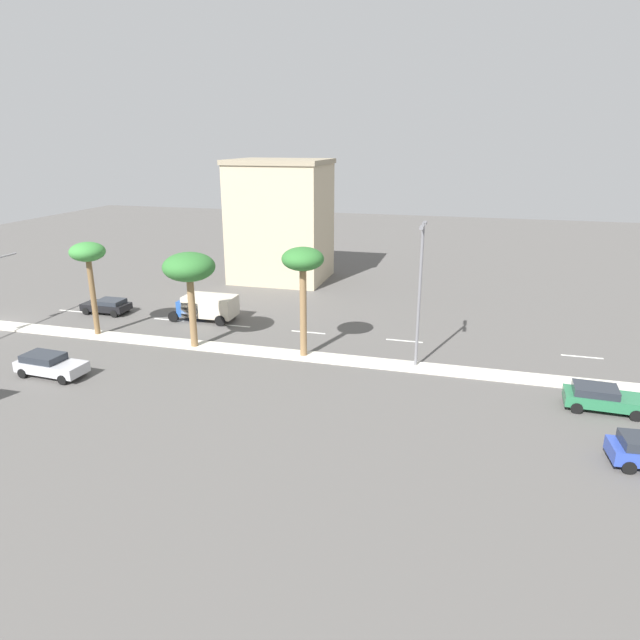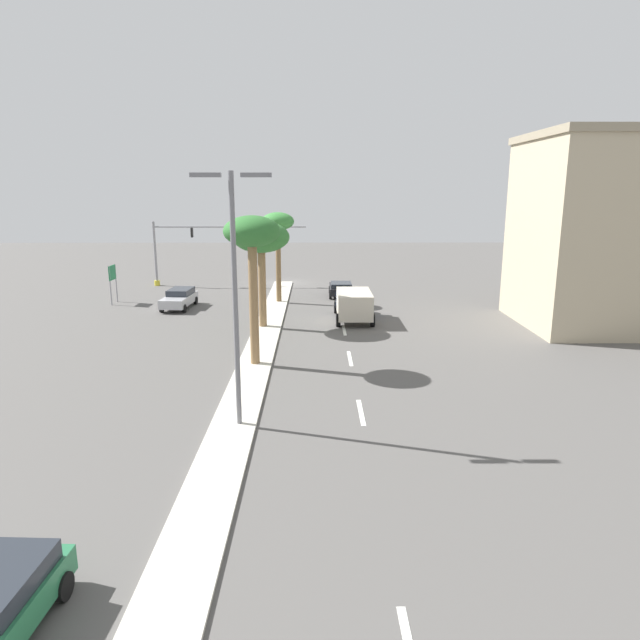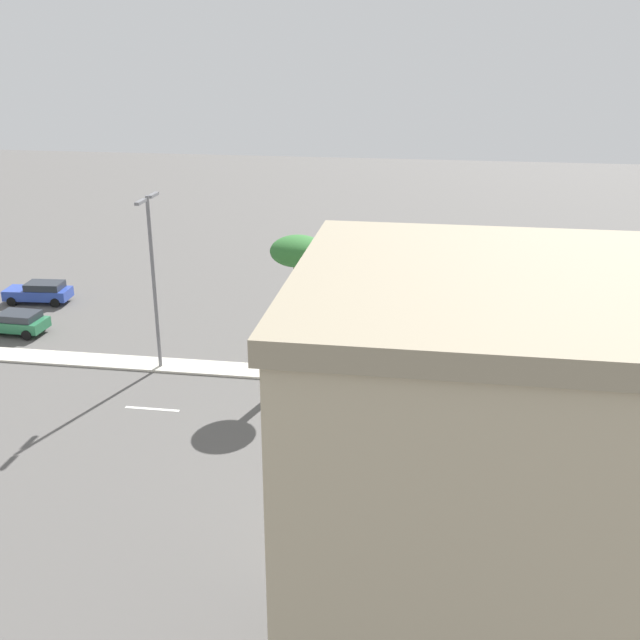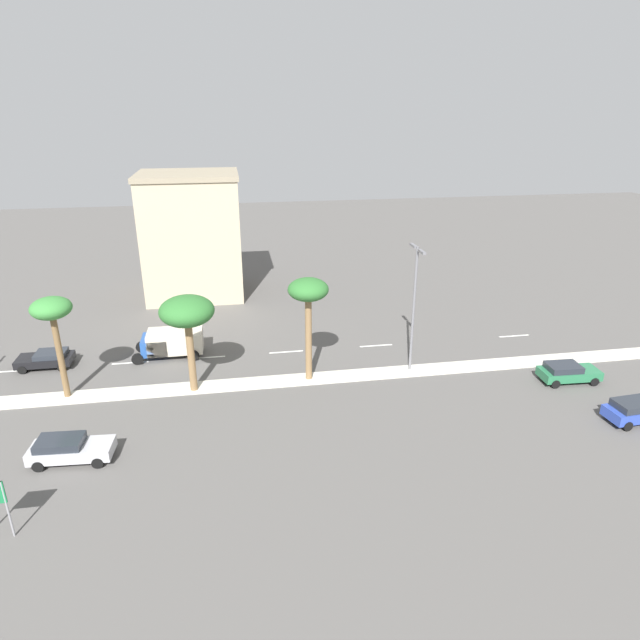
% 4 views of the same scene
% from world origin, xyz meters
% --- Properties ---
extents(ground_plane, '(160.00, 160.00, 0.00)m').
position_xyz_m(ground_plane, '(0.00, 35.45, 0.00)').
color(ground_plane, '#565451').
extents(lane_stripe_right, '(0.20, 2.80, 0.01)m').
position_xyz_m(lane_stripe_right, '(-5.13, 13.61, 0.01)').
color(lane_stripe_right, silver).
rests_on(lane_stripe_right, ground).
extents(lane_stripe_leading, '(0.20, 2.80, 0.01)m').
position_xyz_m(lane_stripe_leading, '(-5.13, 19.62, 0.01)').
color(lane_stripe_leading, silver).
rests_on(lane_stripe_leading, ground).
extents(lane_stripe_trailing, '(0.20, 2.80, 0.01)m').
position_xyz_m(lane_stripe_trailing, '(-5.13, 26.01, 0.01)').
color(lane_stripe_trailing, silver).
rests_on(lane_stripe_trailing, ground).
extents(lane_stripe_far, '(0.20, 2.80, 0.01)m').
position_xyz_m(lane_stripe_far, '(-5.13, 33.68, 0.01)').
color(lane_stripe_far, silver).
rests_on(lane_stripe_far, ground).
extents(directional_road_sign, '(0.10, 1.49, 3.14)m').
position_xyz_m(directional_road_sign, '(13.30, 10.40, 2.25)').
color(directional_road_sign, gray).
rests_on(directional_road_sign, ground).
extents(commercial_building, '(8.69, 10.01, 12.75)m').
position_xyz_m(commercial_building, '(-21.65, 18.16, 6.39)').
color(commercial_building, tan).
rests_on(commercial_building, ground).
extents(palm_tree_left, '(3.72, 3.72, 7.00)m').
position_xyz_m(palm_tree_left, '(0.32, 18.83, 5.94)').
color(palm_tree_left, olive).
rests_on(palm_tree_left, median_curb).
extents(palm_tree_leading, '(2.87, 2.87, 7.72)m').
position_xyz_m(palm_tree_leading, '(-0.03, 27.16, 6.68)').
color(palm_tree_leading, olive).
rests_on(palm_tree_leading, median_curb).
extents(street_lamp_near, '(2.90, 0.24, 9.60)m').
position_xyz_m(street_lamp_near, '(-0.24, 35.01, 5.76)').
color(street_lamp_near, slate).
rests_on(street_lamp_near, median_curb).
extents(sedan_blue_outboard, '(2.17, 4.55, 1.49)m').
position_xyz_m(sedan_blue_outboard, '(9.10, 47.17, 0.79)').
color(sedan_blue_outboard, '#2D47AD').
rests_on(sedan_blue_outboard, ground).
extents(sedan_green_far, '(2.14, 4.35, 1.40)m').
position_xyz_m(sedan_green_far, '(3.40, 45.86, 0.75)').
color(sedan_green_far, '#287047').
rests_on(sedan_green_far, ground).
extents(sedan_silver_inboard, '(2.19, 4.67, 1.46)m').
position_xyz_m(sedan_silver_inboard, '(7.51, 12.23, 0.78)').
color(sedan_silver_inboard, '#B2B2B7').
rests_on(sedan_silver_inboard, ground).
extents(box_truck, '(2.62, 5.50, 2.15)m').
position_xyz_m(box_truck, '(-5.94, 16.72, 1.22)').
color(box_truck, '#234C99').
rests_on(box_truck, ground).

